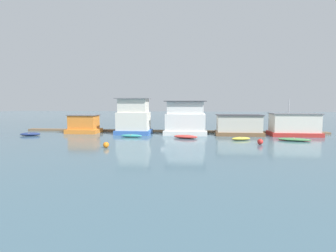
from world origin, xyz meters
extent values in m
plane|color=#426070|center=(0.00, 0.00, 0.00)|extent=(200.00, 200.00, 0.00)
cube|color=brown|center=(0.00, 3.07, 0.15)|extent=(51.00, 1.41, 0.30)
cube|color=orange|center=(-14.13, 0.27, 0.33)|extent=(5.20, 3.62, 0.67)
cube|color=orange|center=(-14.13, 0.27, 1.79)|extent=(4.34, 2.77, 2.24)
cube|color=slate|center=(-14.13, 0.27, 2.97)|extent=(4.64, 3.07, 0.12)
cube|color=#3866B7|center=(-5.60, -0.27, 0.33)|extent=(5.45, 4.10, 0.66)
cube|color=silver|center=(-5.60, -0.27, 2.06)|extent=(4.91, 3.56, 2.80)
cube|color=silver|center=(-5.60, -0.27, 4.53)|extent=(4.39, 3.03, 2.13)
cube|color=slate|center=(-5.60, -0.27, 5.65)|extent=(5.21, 3.86, 0.12)
cube|color=white|center=(2.64, -0.14, 0.33)|extent=(6.67, 3.76, 0.67)
cube|color=white|center=(2.64, -0.14, 1.96)|extent=(6.12, 3.21, 2.59)
cube|color=white|center=(2.64, -0.14, 4.21)|extent=(5.54, 2.63, 1.90)
cube|color=#38383D|center=(2.64, -0.14, 5.22)|extent=(6.42, 3.51, 0.12)
cube|color=brown|center=(10.86, 0.09, 0.29)|extent=(7.08, 3.94, 0.57)
cube|color=beige|center=(10.86, 0.09, 1.80)|extent=(6.52, 3.38, 2.46)
cube|color=#38383D|center=(10.86, 0.09, 3.09)|extent=(6.82, 3.68, 0.12)
cube|color=red|center=(19.10, 0.38, 0.29)|extent=(7.21, 4.09, 0.58)
cube|color=silver|center=(19.10, 0.38, 1.93)|extent=(6.62, 3.50, 2.72)
cube|color=slate|center=(19.10, 0.38, 3.35)|extent=(6.92, 3.80, 0.12)
cylinder|color=#B2B2B7|center=(18.27, 0.38, 4.45)|extent=(0.12, 0.12, 2.08)
ellipsoid|color=navy|center=(-20.68, -4.12, 0.25)|extent=(3.17, 1.86, 0.50)
cube|color=#997F60|center=(-20.68, -4.12, 0.42)|extent=(0.37, 1.11, 0.08)
ellipsoid|color=teal|center=(-5.04, -4.01, 0.21)|extent=(3.24, 1.20, 0.41)
cube|color=#997F60|center=(-5.04, -4.01, 0.35)|extent=(0.21, 0.86, 0.08)
ellipsoid|color=red|center=(2.86, -4.37, 0.23)|extent=(3.74, 2.29, 0.46)
cube|color=#997F60|center=(2.86, -4.37, 0.39)|extent=(0.46, 1.23, 0.08)
ellipsoid|color=yellow|center=(10.33, -5.30, 0.20)|extent=(2.81, 1.82, 0.40)
cube|color=#997F60|center=(10.33, -5.30, 0.34)|extent=(0.42, 0.93, 0.08)
ellipsoid|color=#47844C|center=(17.20, -5.28, 0.18)|extent=(4.31, 2.39, 0.37)
cube|color=#997F60|center=(17.20, -5.28, 0.31)|extent=(0.45, 1.23, 0.08)
sphere|color=red|center=(12.03, -8.80, 0.34)|extent=(0.68, 0.68, 0.68)
sphere|color=orange|center=(-5.66, -13.05, 0.33)|extent=(0.66, 0.66, 0.66)
camera|label=1|loc=(4.34, -41.01, 5.12)|focal=28.00mm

